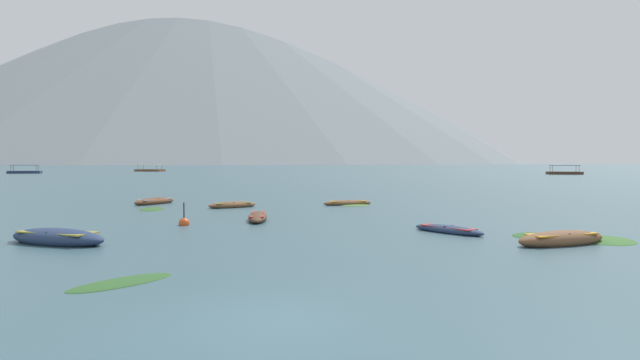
{
  "coord_description": "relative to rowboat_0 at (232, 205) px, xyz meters",
  "views": [
    {
      "loc": [
        0.49,
        -9.32,
        3.02
      ],
      "look_at": [
        2.91,
        36.88,
        1.39
      ],
      "focal_mm": 27.89,
      "sensor_mm": 36.0,
      "label": 1
    }
  ],
  "objects": [
    {
      "name": "rowboat_3",
      "position": [
        10.79,
        -12.59,
        -0.03
      ],
      "size": [
        2.79,
        3.27,
        0.4
      ],
      "color": "navy",
      "rests_on": "ground"
    },
    {
      "name": "ferry_0",
      "position": [
        -44.91,
        138.36,
        0.29
      ],
      "size": [
        10.41,
        6.87,
        2.54
      ],
      "color": "brown",
      "rests_on": "ground"
    },
    {
      "name": "rowboat_1",
      "position": [
        2.24,
        -7.45,
        0.0
      ],
      "size": [
        1.1,
        4.01,
        0.52
      ],
      "color": "#4C3323",
      "rests_on": "ground"
    },
    {
      "name": "rowboat_5",
      "position": [
        -4.67,
        -14.67,
        0.06
      ],
      "size": [
        4.46,
        2.99,
        0.72
      ],
      "color": "navy",
      "rests_on": "ground"
    },
    {
      "name": "weed_patch_3",
      "position": [
        -5.03,
        -1.05,
        -0.16
      ],
      "size": [
        2.04,
        3.28,
        0.14
      ],
      "primitive_type": "ellipsoid",
      "rotation": [
        0.0,
        0.0,
        1.74
      ],
      "color": "#2D5628",
      "rests_on": "ground"
    },
    {
      "name": "rowboat_0",
      "position": [
        0.0,
        0.0,
        0.0
      ],
      "size": [
        3.44,
        2.52,
        0.51
      ],
      "color": "brown",
      "rests_on": "ground"
    },
    {
      "name": "ferry_2",
      "position": [
        72.63,
        88.74,
        0.29
      ],
      "size": [
        8.67,
        5.19,
        2.54
      ],
      "color": "#4C3323",
      "rests_on": "ground"
    },
    {
      "name": "rowboat_4",
      "position": [
        14.0,
        -15.85,
        0.04
      ],
      "size": [
        4.04,
        2.24,
        0.65
      ],
      "color": "brown",
      "rests_on": "ground"
    },
    {
      "name": "rowboat_6",
      "position": [
        -6.02,
        3.16,
        0.02
      ],
      "size": [
        2.8,
        3.73,
        0.58
      ],
      "color": "brown",
      "rests_on": "ground"
    },
    {
      "name": "ferry_1",
      "position": [
        -70.14,
        107.56,
        0.29
      ],
      "size": [
        8.59,
        4.91,
        2.54
      ],
      "color": "navy",
      "rests_on": "ground"
    },
    {
      "name": "rowboat_2",
      "position": [
        7.97,
        1.59,
        -0.02
      ],
      "size": [
        3.74,
        1.85,
        0.44
      ],
      "color": "brown",
      "rests_on": "ground"
    },
    {
      "name": "weed_patch_1",
      "position": [
        16.21,
        -14.98,
        -0.16
      ],
      "size": [
        3.04,
        3.35,
        0.14
      ],
      "primitive_type": "ellipsoid",
      "rotation": [
        0.0,
        0.0,
        1.18
      ],
      "color": "#38662D",
      "rests_on": "ground"
    },
    {
      "name": "ground_plane",
      "position": [
        3.66,
        1475.74,
        -0.16
      ],
      "size": [
        6000.0,
        6000.0,
        0.0
      ],
      "primitive_type": "plane",
      "color": "#385660"
    },
    {
      "name": "weed_patch_4",
      "position": [
        -0.18,
        -20.95,
        -0.16
      ],
      "size": [
        2.68,
        2.7,
        0.14
      ],
      "primitive_type": "ellipsoid",
      "rotation": [
        0.0,
        0.0,
        0.8
      ],
      "color": "#2D5628",
      "rests_on": "ground"
    },
    {
      "name": "weed_patch_5",
      "position": [
        14.01,
        -13.72,
        -0.16
      ],
      "size": [
        2.62,
        2.61,
        0.14
      ],
      "primitive_type": "ellipsoid",
      "rotation": [
        0.0,
        0.0,
        0.77
      ],
      "color": "#2D5628",
      "rests_on": "ground"
    },
    {
      "name": "mountain_1",
      "position": [
        -598.92,
        1306.71,
        121.45
      ],
      "size": [
        790.62,
        790.62,
        243.22
      ],
      "primitive_type": "cone",
      "color": "#56665B",
      "rests_on": "ground"
    },
    {
      "name": "mountain_2",
      "position": [
        -227.7,
        1290.05,
        239.57
      ],
      "size": [
        1556.08,
        1556.08,
        479.46
      ],
      "primitive_type": "cone",
      "color": "slate",
      "rests_on": "ground"
    },
    {
      "name": "mooring_buoy",
      "position": [
        -1.15,
        -9.43,
        -0.04
      ],
      "size": [
        0.51,
        0.51,
        1.25
      ],
      "color": "#DB4C1E",
      "rests_on": "ground"
    },
    {
      "name": "weed_patch_0",
      "position": [
        8.4,
        1.36,
        -0.16
      ],
      "size": [
        2.95,
        2.94,
        0.14
      ],
      "primitive_type": "ellipsoid",
      "rotation": [
        0.0,
        0.0,
        0.97
      ],
      "color": "#477033",
      "rests_on": "ground"
    }
  ]
}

